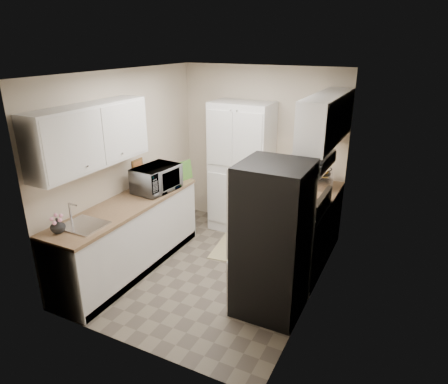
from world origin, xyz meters
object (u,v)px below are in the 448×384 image
at_px(wine_bottle, 160,173).
at_px(pantry_cabinet, 241,168).
at_px(refrigerator, 272,240).
at_px(toaster_oven, 322,181).
at_px(electric_range, 296,240).
at_px(microwave, 156,179).

bearing_deg(wine_bottle, pantry_cabinet, 44.56).
xyz_separation_m(refrigerator, toaster_oven, (0.12, 1.64, 0.17)).
height_order(wine_bottle, toaster_oven, wine_bottle).
bearing_deg(refrigerator, pantry_cabinet, 123.46).
relative_size(pantry_cabinet, electric_range, 1.77).
relative_size(pantry_cabinet, wine_bottle, 7.57).
xyz_separation_m(wine_bottle, toaster_oven, (2.14, 0.79, -0.03)).
height_order(pantry_cabinet, electric_range, pantry_cabinet).
xyz_separation_m(electric_range, wine_bottle, (-2.06, 0.05, 0.57)).
relative_size(microwave, wine_bottle, 2.34).
bearing_deg(refrigerator, toaster_oven, 85.97).
bearing_deg(pantry_cabinet, toaster_oven, -3.71).
xyz_separation_m(pantry_cabinet, electric_range, (1.17, -0.93, -0.52)).
height_order(refrigerator, wine_bottle, refrigerator).
bearing_deg(toaster_oven, electric_range, -109.45).
bearing_deg(electric_range, microwave, -171.73).
xyz_separation_m(electric_range, toaster_oven, (0.08, 0.84, 0.54)).
bearing_deg(pantry_cabinet, microwave, -120.65).
bearing_deg(microwave, pantry_cabinet, -25.35).
height_order(electric_range, refrigerator, refrigerator).
distance_m(electric_range, toaster_oven, 1.01).
distance_m(wine_bottle, toaster_oven, 2.28).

